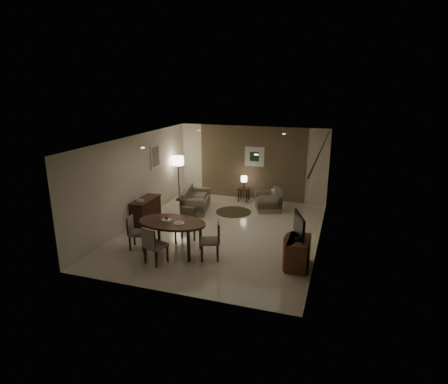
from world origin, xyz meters
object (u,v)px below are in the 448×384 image
(console_desk, at_px, (146,211))
(chair_near, at_px, (156,245))
(chair_left, at_px, (138,233))
(floor_lamp, at_px, (179,178))
(chair_far, at_px, (185,226))
(dining_table, at_px, (173,237))
(side_table, at_px, (244,195))
(chair_right, at_px, (210,241))
(tv_cabinet, at_px, (298,253))
(sofa, at_px, (196,199))
(armchair, at_px, (268,199))

(console_desk, relative_size, chair_near, 1.28)
(console_desk, bearing_deg, chair_near, -55.71)
(chair_left, relative_size, floor_lamp, 0.52)
(chair_far, height_order, chair_left, chair_far)
(chair_left, bearing_deg, dining_table, -97.11)
(console_desk, xyz_separation_m, side_table, (2.32, 3.05, -0.13))
(console_desk, xyz_separation_m, chair_right, (2.76, -1.75, 0.10))
(chair_far, distance_m, chair_right, 1.20)
(chair_near, relative_size, chair_far, 1.00)
(dining_table, distance_m, chair_right, 1.03)
(chair_near, relative_size, chair_left, 1.09)
(tv_cabinet, bearing_deg, floor_lamp, 141.23)
(sofa, height_order, floor_lamp, floor_lamp)
(console_desk, distance_m, dining_table, 2.42)
(chair_far, height_order, sofa, chair_far)
(chair_far, xyz_separation_m, floor_lamp, (-1.78, 3.47, 0.35))
(console_desk, height_order, tv_cabinet, console_desk)
(chair_left, height_order, floor_lamp, floor_lamp)
(chair_left, height_order, side_table, chair_left)
(chair_far, bearing_deg, dining_table, -92.49)
(sofa, distance_m, armchair, 2.48)
(sofa, bearing_deg, console_desk, 134.85)
(console_desk, xyz_separation_m, sofa, (1.02, 1.59, -0.00))
(tv_cabinet, distance_m, chair_near, 3.39)
(tv_cabinet, distance_m, floor_lamp, 6.27)
(side_table, relative_size, floor_lamp, 0.30)
(dining_table, bearing_deg, chair_far, 85.13)
(console_desk, relative_size, sofa, 0.76)
(console_desk, xyz_separation_m, tv_cabinet, (4.89, -1.50, -0.03))
(chair_near, distance_m, armchair, 5.01)
(chair_near, height_order, chair_far, chair_far)
(console_desk, height_order, armchair, armchair)
(chair_far, distance_m, armchair, 3.73)
(chair_near, bearing_deg, chair_far, -79.49)
(chair_far, xyz_separation_m, armchair, (1.59, 3.37, -0.09))
(side_table, bearing_deg, armchair, -34.45)
(tv_cabinet, relative_size, dining_table, 0.51)
(dining_table, xyz_separation_m, chair_left, (-0.96, -0.08, 0.02))
(chair_near, bearing_deg, side_table, -79.45)
(chair_near, height_order, sofa, chair_near)
(dining_table, relative_size, armchair, 2.08)
(dining_table, height_order, chair_right, chair_right)
(chair_far, relative_size, floor_lamp, 0.57)
(armchair, relative_size, floor_lamp, 0.51)
(chair_near, height_order, chair_right, chair_right)
(chair_left, distance_m, armchair, 4.85)
(chair_near, bearing_deg, chair_right, -133.51)
(chair_right, relative_size, side_table, 1.94)
(sofa, bearing_deg, chair_far, -176.22)
(chair_left, height_order, sofa, chair_left)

